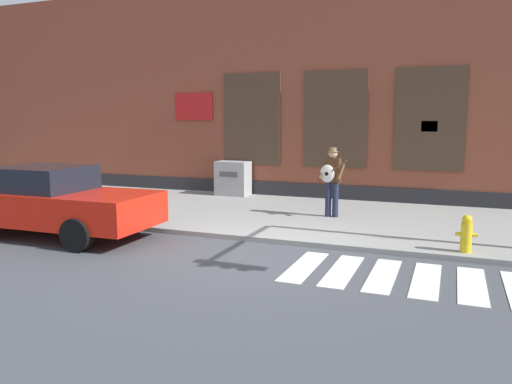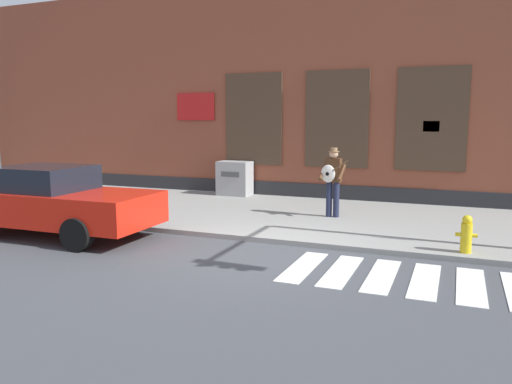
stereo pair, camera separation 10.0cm
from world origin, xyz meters
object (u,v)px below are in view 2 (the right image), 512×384
busker (332,178)px  fire_hydrant (466,234)px  red_car (52,201)px  utility_box (235,178)px

busker → fire_hydrant: (3.09, -2.42, -0.65)m
red_car → fire_hydrant: 8.50m
red_car → utility_box: size_ratio=4.24×
red_car → fire_hydrant: (8.37, 1.45, -0.32)m
red_car → utility_box: red_car is taller
red_car → busker: (5.28, 3.86, 0.33)m
utility_box → fire_hydrant: (6.88, -4.85, -0.20)m
utility_box → busker: bearing=-32.7°
busker → utility_box: 4.53m
fire_hydrant → busker: bearing=142.0°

